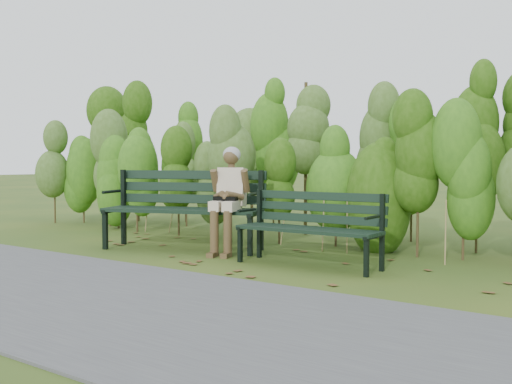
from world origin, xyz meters
The scene contains 7 objects.
ground centered at (0.00, 0.00, 0.00)m, with size 80.00×80.00×0.00m, color #2E4A1A.
footpath centered at (0.00, -2.20, 0.01)m, with size 60.00×2.50×0.01m, color #474749.
hedge_band centered at (0.00, 1.86, 1.26)m, with size 11.04×1.67×2.42m.
leaf_litter centered at (-0.51, -0.20, 0.00)m, with size 5.94×2.14×0.01m.
bench_left centered at (-1.05, 0.28, 0.59)m, with size 2.10×1.28×1.00m.
bench_right centered at (0.87, 0.15, 0.46)m, with size 1.58×0.54×0.79m.
seated_woman centered at (-0.38, 0.31, 0.75)m, with size 0.54×0.75×1.29m.
Camera 1 is at (4.09, -5.34, 1.12)m, focal length 42.00 mm.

